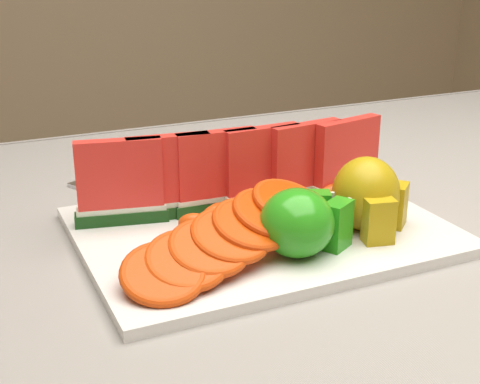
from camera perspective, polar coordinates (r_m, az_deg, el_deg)
table at (r=0.83m, az=6.40°, el=-9.56°), size 1.40×0.90×0.75m
tablecloth at (r=0.80m, az=6.57°, el=-5.69°), size 1.53×1.03×0.20m
platter at (r=0.76m, az=1.79°, el=-3.29°), size 0.40×0.30×0.01m
apple_cluster at (r=0.68m, az=5.32°, el=-2.59°), size 0.11×0.09×0.07m
pear_cluster at (r=0.75m, az=10.91°, el=-0.35°), size 0.10×0.10×0.08m
side_plate at (r=1.00m, az=6.06°, el=2.54°), size 0.20×0.20×0.01m
fork at (r=0.89m, az=-10.97°, el=-0.28°), size 0.09×0.19×0.00m
watermelon_row at (r=0.79m, az=-0.04°, el=1.78°), size 0.39×0.07×0.10m
orange_fan_front at (r=0.66m, az=-0.80°, el=-3.71°), size 0.26×0.15×0.06m
orange_fan_back at (r=0.84m, az=-2.99°, el=1.03°), size 0.27×0.09×0.04m
tangerine_segments at (r=0.77m, az=2.30°, el=-1.54°), size 0.23×0.08×0.02m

